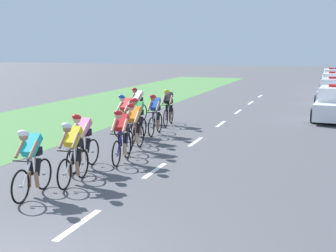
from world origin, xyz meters
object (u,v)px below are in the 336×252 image
at_px(cyclist_lead, 31,161).
at_px(cyclist_third, 83,140).
at_px(cyclist_fourth, 122,135).
at_px(cyclist_eighth, 155,114).
at_px(cyclist_tenth, 138,104).
at_px(cyclist_seventh, 126,114).
at_px(cyclist_fifth, 134,126).
at_px(cyclist_second, 73,152).
at_px(cyclist_sixth, 138,118).
at_px(police_car_furthest, 334,79).
at_px(police_car_third, 335,85).
at_px(police_car_second, 336,93).
at_px(cyclist_ninth, 168,106).

distance_m(cyclist_lead, cyclist_third, 2.38).
height_order(cyclist_fourth, cyclist_eighth, same).
distance_m(cyclist_eighth, cyclist_tenth, 3.00).
height_order(cyclist_third, cyclist_seventh, same).
bearing_deg(cyclist_fifth, cyclist_second, -88.93).
distance_m(cyclist_fifth, cyclist_sixth, 1.51).
distance_m(cyclist_third, police_car_furthest, 30.04).
distance_m(cyclist_tenth, police_car_furthest, 23.05).
bearing_deg(police_car_third, cyclist_eighth, -110.10).
distance_m(cyclist_lead, cyclist_seventh, 7.32).
xyz_separation_m(cyclist_fifth, cyclist_seventh, (-1.30, 2.27, 0.00)).
bearing_deg(cyclist_second, police_car_furthest, 78.73).
bearing_deg(cyclist_fourth, cyclist_third, -122.65).
bearing_deg(cyclist_fourth, police_car_second, 69.94).
xyz_separation_m(cyclist_fourth, cyclist_sixth, (-0.77, 3.01, 0.00)).
distance_m(cyclist_lead, cyclist_second, 1.18).
relative_size(cyclist_lead, cyclist_second, 1.00).
bearing_deg(cyclist_ninth, cyclist_second, -86.03).
relative_size(cyclist_lead, cyclist_fourth, 1.00).
bearing_deg(cyclist_eighth, cyclist_sixth, -97.50).
bearing_deg(cyclist_eighth, cyclist_ninth, 95.94).
bearing_deg(police_car_third, cyclist_seventh, -112.37).
height_order(cyclist_fourth, police_car_second, police_car_second).
xyz_separation_m(cyclist_lead, cyclist_fourth, (0.58, 3.40, 0.00)).
distance_m(police_car_second, police_car_third, 5.90).
xyz_separation_m(cyclist_lead, police_car_furthest, (6.45, 31.70, -0.11)).
bearing_deg(cyclist_second, cyclist_fourth, 84.57).
bearing_deg(police_car_third, cyclist_fourth, -104.97).
bearing_deg(cyclist_lead, cyclist_second, 72.23).
height_order(cyclist_sixth, cyclist_tenth, same).
bearing_deg(police_car_second, cyclist_ninth, -124.83).
xyz_separation_m(cyclist_fifth, cyclist_eighth, (-0.31, 2.72, 0.00)).
xyz_separation_m(cyclist_lead, cyclist_eighth, (-0.02, 7.70, 0.00)).
height_order(cyclist_seventh, police_car_furthest, police_car_furthest).
bearing_deg(police_car_furthest, police_car_second, -90.01).
xyz_separation_m(cyclist_second, cyclist_seventh, (-1.37, 6.13, 0.00)).
bearing_deg(cyclist_second, cyclist_lead, -107.77).
relative_size(cyclist_lead, police_car_second, 0.38).
bearing_deg(cyclist_sixth, cyclist_lead, -88.30).
bearing_deg(cyclist_fourth, cyclist_eighth, 97.92).
xyz_separation_m(cyclist_fourth, cyclist_eighth, (-0.60, 4.29, 0.00)).
height_order(cyclist_eighth, cyclist_tenth, same).
bearing_deg(cyclist_second, cyclist_eighth, 93.32).
distance_m(cyclist_third, cyclist_ninth, 7.49).
xyz_separation_m(cyclist_seventh, cyclist_ninth, (0.76, 2.62, 0.00)).
xyz_separation_m(cyclist_seventh, police_car_second, (7.46, 12.24, -0.11)).
height_order(cyclist_lead, police_car_third, police_car_third).
relative_size(cyclist_second, cyclist_ninth, 1.00).
height_order(cyclist_fifth, cyclist_eighth, same).
height_order(cyclist_fourth, police_car_third, police_car_third).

